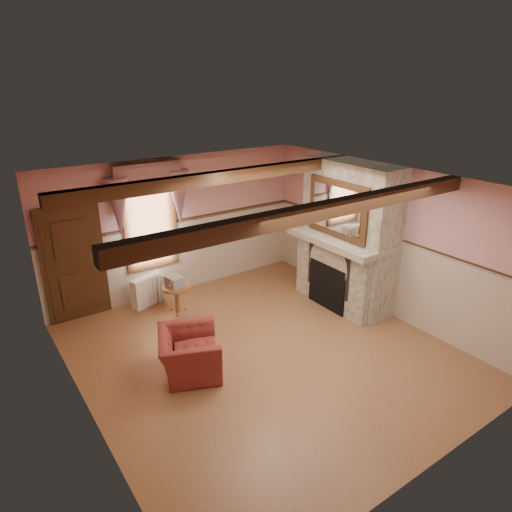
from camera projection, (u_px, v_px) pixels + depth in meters
floor at (264, 353)px, 7.47m from camera, size 5.50×6.00×0.01m
ceiling at (265, 184)px, 6.44m from camera, size 5.50×6.00×0.01m
wall_back at (178, 226)px, 9.24m from camera, size 5.50×0.02×2.80m
wall_front at (436, 373)px, 4.66m from camera, size 5.50×0.02×2.80m
wall_left at (80, 328)px, 5.49m from camera, size 0.02×6.00×2.80m
wall_right at (385, 240)px, 8.41m from camera, size 0.02×6.00×2.80m
wainscot at (264, 313)px, 7.19m from camera, size 5.50×6.00×1.50m
chair_rail at (264, 269)px, 6.92m from camera, size 5.50×6.00×0.08m
firebox at (330, 285)px, 8.82m from camera, size 0.20×0.95×0.90m
armchair at (189, 353)px, 6.89m from camera, size 1.21×1.28×0.66m
side_table at (177, 299)px, 8.66m from camera, size 0.62×0.62×0.55m
book_stack at (175, 281)px, 8.52m from camera, size 0.31×0.36×0.20m
radiator at (148, 290)px, 8.96m from camera, size 0.72×0.39×0.60m
bowl at (350, 237)px, 8.42m from camera, size 0.34×0.34×0.08m
mantel_clock at (314, 220)px, 9.17m from camera, size 0.14×0.24×0.20m
oil_lamp at (318, 220)px, 9.07m from camera, size 0.11×0.11×0.28m
candle_red at (375, 244)px, 7.95m from camera, size 0.06×0.06×0.16m
jar_yellow at (367, 242)px, 8.10m from camera, size 0.06×0.06×0.12m
fireplace at (349, 235)px, 8.70m from camera, size 0.85×2.00×2.80m
mantel at (342, 239)px, 8.62m from camera, size 1.05×2.05×0.12m
overmantel_mirror at (337, 209)px, 8.29m from camera, size 0.06×1.44×1.04m
door at (74, 265)px, 8.21m from camera, size 1.10×0.10×2.10m
window at (150, 219)px, 8.81m from camera, size 1.06×0.08×2.02m
window_drapes at (149, 189)px, 8.52m from camera, size 1.30×0.14×1.40m
ceiling_beam_front at (323, 210)px, 5.56m from camera, size 5.50×0.18×0.20m
ceiling_beam_back at (222, 177)px, 7.39m from camera, size 5.50×0.18×0.20m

